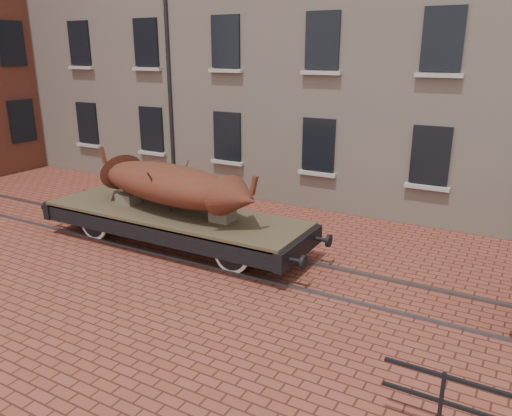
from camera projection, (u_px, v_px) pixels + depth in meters
The scene contains 4 objects.
ground at pixel (333, 282), 11.48m from camera, with size 90.00×90.00×0.00m, color brown.
rail_track at pixel (333, 281), 11.47m from camera, with size 30.00×1.52×0.06m.
flatcar_wagon at pixel (173, 219), 13.39m from camera, with size 8.40×2.28×1.27m.
iron_boat at pixel (170, 184), 13.13m from camera, with size 5.82×2.33×1.43m.
Camera 1 is at (3.60, -9.96, 5.08)m, focal length 35.00 mm.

